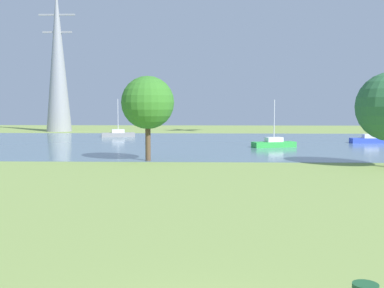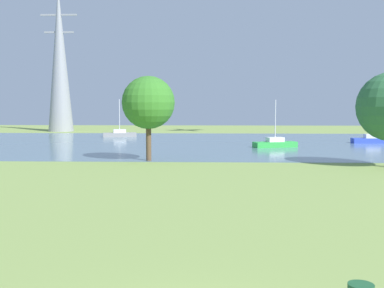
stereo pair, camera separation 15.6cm
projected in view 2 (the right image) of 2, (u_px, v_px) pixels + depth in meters
ground_plane at (204, 177)px, 30.99m from camera, size 160.00×160.00×0.00m
water_surface at (208, 143)px, 58.88m from camera, size 140.00×40.00×0.02m
sailboat_green at (275, 143)px, 52.78m from camera, size 5.03×2.92×5.24m
sailboat_blue at (372, 139)px, 58.62m from camera, size 4.85×1.65×6.64m
sailboat_gray at (120, 134)px, 70.14m from camera, size 5.02×2.63×5.52m
tree_mid_shore at (148, 103)px, 39.69m from camera, size 4.40×4.40×7.06m
electricity_pylon at (60, 59)px, 84.53m from camera, size 6.40×4.40×25.56m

